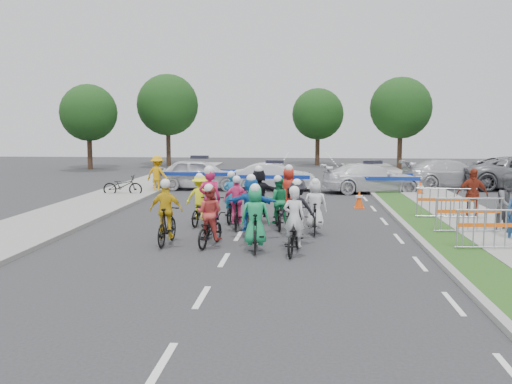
# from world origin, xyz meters

# --- Properties ---
(ground) EXTENTS (90.00, 90.00, 0.00)m
(ground) POSITION_xyz_m (0.00, 0.00, 0.00)
(ground) COLOR #28282B
(ground) RESTS_ON ground
(curb_right) EXTENTS (0.20, 60.00, 0.12)m
(curb_right) POSITION_xyz_m (5.10, 5.00, 0.06)
(curb_right) COLOR gray
(curb_right) RESTS_ON ground
(grass_strip) EXTENTS (1.20, 60.00, 0.11)m
(grass_strip) POSITION_xyz_m (5.80, 5.00, 0.06)
(grass_strip) COLOR #244A17
(grass_strip) RESTS_ON ground
(sidewalk_right) EXTENTS (2.40, 60.00, 0.13)m
(sidewalk_right) POSITION_xyz_m (7.60, 5.00, 0.07)
(sidewalk_right) COLOR gray
(sidewalk_right) RESTS_ON ground
(sidewalk_left) EXTENTS (3.00, 60.00, 0.13)m
(sidewalk_left) POSITION_xyz_m (-6.50, 5.00, 0.07)
(sidewalk_left) COLOR gray
(sidewalk_left) RESTS_ON ground
(rider_0) EXTENTS (0.84, 1.76, 1.73)m
(rider_0) POSITION_xyz_m (1.65, 0.87, 0.57)
(rider_0) COLOR black
(rider_0) RESTS_ON ground
(rider_1) EXTENTS (0.77, 1.70, 1.76)m
(rider_1) POSITION_xyz_m (0.66, 1.07, 0.69)
(rider_1) COLOR black
(rider_1) RESTS_ON ground
(rider_2) EXTENTS (0.90, 1.74, 1.69)m
(rider_2) POSITION_xyz_m (-0.61, 1.59, 0.63)
(rider_2) COLOR black
(rider_2) RESTS_ON ground
(rider_3) EXTENTS (0.92, 1.73, 1.80)m
(rider_3) POSITION_xyz_m (-1.79, 1.66, 0.70)
(rider_3) COLOR black
(rider_3) RESTS_ON ground
(rider_4) EXTENTS (1.01, 1.76, 1.76)m
(rider_4) POSITION_xyz_m (1.70, 2.42, 0.69)
(rider_4) COLOR black
(rider_4) RESTS_ON ground
(rider_5) EXTENTS (1.48, 1.76, 1.83)m
(rider_5) POSITION_xyz_m (0.38, 3.02, 0.77)
(rider_5) COLOR black
(rider_5) RESTS_ON ground
(rider_6) EXTENTS (0.75, 2.03, 2.05)m
(rider_6) POSITION_xyz_m (-0.86, 3.22, 0.68)
(rider_6) COLOR black
(rider_6) RESTS_ON ground
(rider_7) EXTENTS (0.71, 1.61, 1.67)m
(rider_7) POSITION_xyz_m (2.23, 3.57, 0.66)
(rider_7) COLOR black
(rider_7) RESTS_ON ground
(rider_8) EXTENTS (0.77, 1.72, 1.69)m
(rider_8) POSITION_xyz_m (1.09, 4.31, 0.64)
(rider_8) COLOR black
(rider_8) RESTS_ON ground
(rider_9) EXTENTS (0.86, 1.61, 1.68)m
(rider_9) POSITION_xyz_m (-0.18, 4.23, 0.65)
(rider_9) COLOR black
(rider_9) RESTS_ON ground
(rider_10) EXTENTS (1.01, 1.73, 1.70)m
(rider_10) POSITION_xyz_m (-1.45, 4.80, 0.67)
(rider_10) COLOR black
(rider_10) RESTS_ON ground
(rider_11) EXTENTS (1.57, 1.87, 1.90)m
(rider_11) POSITION_xyz_m (0.40, 5.55, 0.80)
(rider_11) COLOR black
(rider_11) RESTS_ON ground
(rider_12) EXTENTS (0.68, 1.72, 1.72)m
(rider_12) POSITION_xyz_m (-0.51, 5.53, 0.57)
(rider_12) COLOR black
(rider_12) RESTS_ON ground
(rider_13) EXTENTS (0.81, 1.82, 1.89)m
(rider_13) POSITION_xyz_m (1.37, 6.34, 0.74)
(rider_13) COLOR black
(rider_13) RESTS_ON ground
(police_car_0) EXTENTS (4.62, 1.90, 1.57)m
(police_car_0) POSITION_xyz_m (-3.37, 15.24, 0.78)
(police_car_0) COLOR silver
(police_car_0) RESTS_ON ground
(police_car_1) EXTENTS (4.12, 1.45, 1.36)m
(police_car_1) POSITION_xyz_m (0.43, 15.15, 0.68)
(police_car_1) COLOR silver
(police_car_1) RESTS_ON ground
(police_car_2) EXTENTS (5.08, 2.65, 1.41)m
(police_car_2) POSITION_xyz_m (5.19, 14.47, 0.70)
(police_car_2) COLOR silver
(police_car_2) RESTS_ON ground
(civilian_sedan) EXTENTS (5.32, 2.81, 1.47)m
(civilian_sedan) POSITION_xyz_m (9.52, 16.92, 0.73)
(civilian_sedan) COLOR silver
(civilian_sedan) RESTS_ON ground
(spectator_1) EXTENTS (1.07, 0.98, 1.78)m
(spectator_1) POSITION_xyz_m (7.93, 4.02, 0.89)
(spectator_1) COLOR #535257
(spectator_1) RESTS_ON ground
(spectator_2) EXTENTS (1.05, 0.44, 1.79)m
(spectator_2) POSITION_xyz_m (7.57, 6.41, 0.89)
(spectator_2) COLOR maroon
(spectator_2) RESTS_ON ground
(marshal_hiviz) EXTENTS (1.30, 0.98, 1.78)m
(marshal_hiviz) POSITION_xyz_m (-5.14, 13.59, 0.89)
(marshal_hiviz) COLOR orange
(marshal_hiviz) RESTS_ON ground
(barrier_0) EXTENTS (2.03, 0.62, 1.12)m
(barrier_0) POSITION_xyz_m (6.70, 1.34, 0.56)
(barrier_0) COLOR #A5A8AD
(barrier_0) RESTS_ON ground
(barrier_1) EXTENTS (2.03, 0.66, 1.12)m
(barrier_1) POSITION_xyz_m (6.70, 3.68, 0.56)
(barrier_1) COLOR #A5A8AD
(barrier_1) RESTS_ON ground
(barrier_2) EXTENTS (2.01, 0.56, 1.12)m
(barrier_2) POSITION_xyz_m (6.70, 6.34, 0.56)
(barrier_2) COLOR #A5A8AD
(barrier_2) RESTS_ON ground
(cone_0) EXTENTS (0.40, 0.40, 0.70)m
(cone_0) POSITION_xyz_m (4.07, 9.18, 0.34)
(cone_0) COLOR #F24C0C
(cone_0) RESTS_ON ground
(cone_1) EXTENTS (0.40, 0.40, 0.70)m
(cone_1) POSITION_xyz_m (7.21, 13.18, 0.34)
(cone_1) COLOR #F24C0C
(cone_1) RESTS_ON ground
(parked_bike) EXTENTS (1.84, 0.72, 0.95)m
(parked_bike) POSITION_xyz_m (-6.42, 12.22, 0.48)
(parked_bike) COLOR black
(parked_bike) RESTS_ON ground
(tree_0) EXTENTS (4.20, 4.20, 6.30)m
(tree_0) POSITION_xyz_m (-14.00, 28.00, 4.19)
(tree_0) COLOR #382619
(tree_0) RESTS_ON ground
(tree_1) EXTENTS (4.55, 4.55, 6.82)m
(tree_1) POSITION_xyz_m (9.00, 30.00, 4.54)
(tree_1) COLOR #382619
(tree_1) RESTS_ON ground
(tree_3) EXTENTS (4.90, 4.90, 7.35)m
(tree_3) POSITION_xyz_m (-9.00, 32.00, 4.89)
(tree_3) COLOR #382619
(tree_3) RESTS_ON ground
(tree_4) EXTENTS (4.20, 4.20, 6.30)m
(tree_4) POSITION_xyz_m (3.00, 34.00, 4.19)
(tree_4) COLOR #382619
(tree_4) RESTS_ON ground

